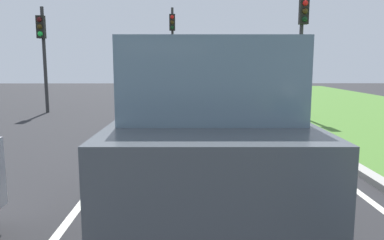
% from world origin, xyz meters
% --- Properties ---
extents(ground_plane, '(60.00, 60.00, 0.00)m').
position_xyz_m(ground_plane, '(0.00, 14.00, 0.00)').
color(ground_plane, '#262628').
extents(lane_line_center, '(0.12, 32.00, 0.01)m').
position_xyz_m(lane_line_center, '(-0.70, 14.00, 0.00)').
color(lane_line_center, silver).
rests_on(lane_line_center, ground).
extents(lane_line_right_edge, '(0.12, 32.00, 0.01)m').
position_xyz_m(lane_line_right_edge, '(3.60, 14.00, 0.00)').
color(lane_line_right_edge, silver).
rests_on(lane_line_right_edge, ground).
extents(curb_right, '(0.24, 48.00, 0.12)m').
position_xyz_m(curb_right, '(4.10, 14.00, 0.06)').
color(curb_right, '#9E9B93').
rests_on(curb_right, ground).
extents(car_suv_ahead, '(2.01, 4.52, 2.28)m').
position_xyz_m(car_suv_ahead, '(1.10, 8.87, 1.17)').
color(car_suv_ahead, '#474C51').
rests_on(car_suv_ahead, ground).
extents(traffic_light_near_right, '(0.32, 0.50, 4.60)m').
position_xyz_m(traffic_light_near_right, '(5.10, 18.21, 3.12)').
color(traffic_light_near_right, '#2D2D2D').
rests_on(traffic_light_near_right, ground).
extents(traffic_light_overhead_left, '(0.32, 0.50, 4.34)m').
position_xyz_m(traffic_light_overhead_left, '(-5.07, 19.87, 2.87)').
color(traffic_light_overhead_left, '#2D2D2D').
rests_on(traffic_light_overhead_left, ground).
extents(traffic_light_far_median, '(0.32, 0.50, 5.16)m').
position_xyz_m(traffic_light_far_median, '(0.03, 25.71, 3.42)').
color(traffic_light_far_median, '#2D2D2D').
rests_on(traffic_light_far_median, ground).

